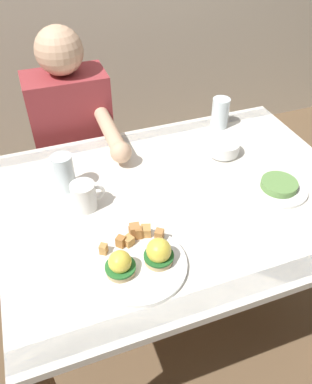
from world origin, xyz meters
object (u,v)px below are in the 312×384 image
object	(u,v)px
eggs_benedict_plate	(140,259)
water_glass_far	(220,115)
side_plate	(278,187)
fruit_bowl	(223,148)
coffee_mug	(84,195)
diner_person	(75,140)
dining_table	(180,217)
water_glass_near	(65,175)

from	to	relation	value
eggs_benedict_plate	water_glass_far	world-z (taller)	water_glass_far
eggs_benedict_plate	side_plate	world-z (taller)	eggs_benedict_plate
fruit_bowl	side_plate	xyz separation A→B (m)	(0.08, -0.26, -0.02)
coffee_mug	water_glass_far	world-z (taller)	water_glass_far
coffee_mug	diner_person	xyz separation A→B (m)	(0.06, 0.55, -0.14)
dining_table	fruit_bowl	distance (m)	0.32
fruit_bowl	side_plate	world-z (taller)	fruit_bowl
eggs_benedict_plate	fruit_bowl	size ratio (longest dim) A/B	2.25
coffee_mug	diner_person	size ratio (longest dim) A/B	0.10
eggs_benedict_plate	coffee_mug	xyz separation A→B (m)	(-0.09, 0.29, 0.02)
dining_table	water_glass_far	distance (m)	0.51
water_glass_far	diner_person	xyz separation A→B (m)	(-0.58, 0.24, -0.15)
eggs_benedict_plate	diner_person	xyz separation A→B (m)	(-0.03, 0.84, -0.12)
coffee_mug	side_plate	bearing A→B (deg)	-12.37
dining_table	side_plate	size ratio (longest dim) A/B	6.00
water_glass_near	water_glass_far	bearing A→B (deg)	15.39
dining_table	side_plate	bearing A→B (deg)	-15.40
dining_table	coffee_mug	size ratio (longest dim) A/B	10.77
dining_table	diner_person	world-z (taller)	diner_person
dining_table	water_glass_near	distance (m)	0.43
eggs_benedict_plate	water_glass_far	distance (m)	0.81
eggs_benedict_plate	dining_table	bearing A→B (deg)	46.44
coffee_mug	diner_person	distance (m)	0.57
fruit_bowl	diner_person	size ratio (longest dim) A/B	0.11
eggs_benedict_plate	water_glass_far	xyz separation A→B (m)	(0.55, 0.60, 0.03)
fruit_bowl	side_plate	size ratio (longest dim) A/B	0.60
water_glass_far	side_plate	size ratio (longest dim) A/B	0.64
coffee_mug	diner_person	world-z (taller)	diner_person
coffee_mug	water_glass_near	bearing A→B (deg)	109.59
fruit_bowl	water_glass_near	size ratio (longest dim) A/B	0.90
water_glass_far	dining_table	bearing A→B (deg)	-132.15
eggs_benedict_plate	coffee_mug	bearing A→B (deg)	107.60
water_glass_near	water_glass_far	size ratio (longest dim) A/B	1.04
coffee_mug	side_plate	xyz separation A→B (m)	(0.64, -0.14, -0.04)
water_glass_near	dining_table	bearing A→B (deg)	-25.35
dining_table	coffee_mug	xyz separation A→B (m)	(-0.32, 0.05, 0.16)
diner_person	side_plate	bearing A→B (deg)	-49.75
coffee_mug	side_plate	distance (m)	0.66
coffee_mug	water_glass_far	size ratio (longest dim) A/B	0.87
water_glass_near	side_plate	xyz separation A→B (m)	(0.68, -0.26, -0.04)
water_glass_far	side_plate	bearing A→B (deg)	-90.07
side_plate	coffee_mug	bearing A→B (deg)	167.63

